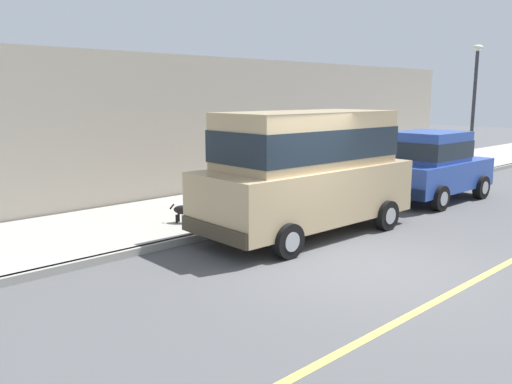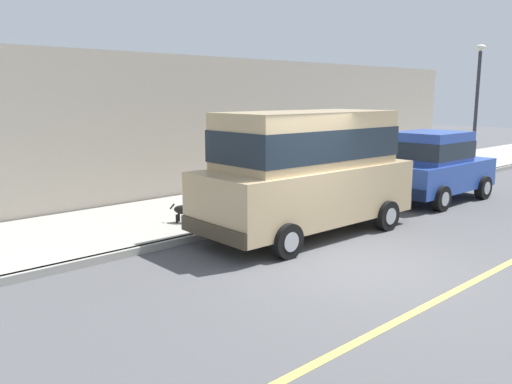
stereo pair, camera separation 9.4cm
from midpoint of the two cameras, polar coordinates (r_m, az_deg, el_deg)
ground_plane at (r=9.12m, az=11.26°, el=-7.92°), size 80.00×80.00×0.00m
curb at (r=11.17m, az=-2.21°, el=-3.91°), size 0.16×64.00×0.14m
sidewalk at (r=12.55m, az=-7.63°, el=-2.38°), size 3.60×64.00×0.14m
lane_centre_line at (r=8.35m, az=20.35°, el=-10.10°), size 0.12×57.60×0.01m
car_tan_van at (r=10.78m, az=5.28°, el=2.71°), size 2.22×4.94×2.52m
car_blue_hatchback at (r=15.00m, az=18.29°, el=2.81°), size 1.98×3.81×1.88m
dog_black at (r=11.34m, az=-7.80°, el=-1.91°), size 0.66×0.47×0.49m
fire_hydrant at (r=13.63m, az=6.71°, el=0.42°), size 0.34×0.24×0.72m
street_lamp at (r=20.45m, az=22.48°, el=9.90°), size 0.36×0.36×4.42m
building_facade at (r=16.77m, az=0.63°, el=7.44°), size 0.50×20.00×3.89m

